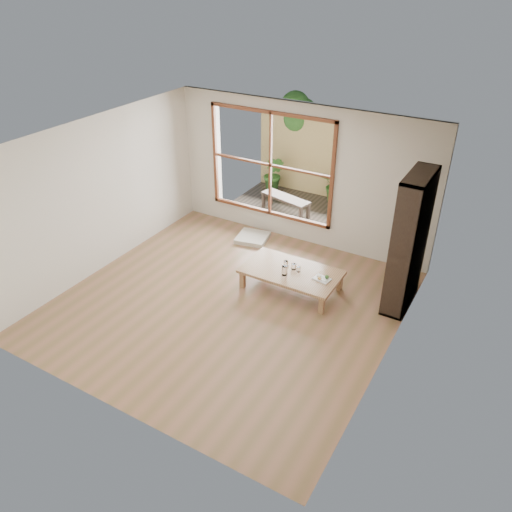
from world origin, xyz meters
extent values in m
plane|color=#97684B|center=(0.00, 0.00, 0.00)|extent=(5.00, 5.00, 0.00)
cube|color=#A58250|center=(0.66, 0.85, 0.32)|extent=(1.57, 0.89, 0.05)
cube|color=#A58250|center=(-0.05, 0.49, 0.15)|extent=(0.08, 0.08, 0.29)
cube|color=#A58250|center=(-0.05, 1.22, 0.15)|extent=(0.08, 0.08, 0.29)
cube|color=#A58250|center=(1.36, 0.49, 0.15)|extent=(0.08, 0.08, 0.29)
cube|color=#A58250|center=(1.36, 1.22, 0.15)|extent=(0.08, 0.08, 0.29)
cube|color=beige|center=(-0.73, 1.97, 0.04)|extent=(0.66, 0.66, 0.08)
cube|color=black|center=(2.31, 1.38, 1.08)|extent=(0.34, 0.97, 2.15)
cylinder|color=silver|center=(0.62, 0.69, 0.42)|extent=(0.09, 0.09, 0.16)
cylinder|color=silver|center=(0.77, 0.89, 0.39)|extent=(0.06, 0.06, 0.09)
cylinder|color=silver|center=(0.67, 0.91, 0.39)|extent=(0.07, 0.07, 0.09)
cylinder|color=silver|center=(0.51, 0.95, 0.39)|extent=(0.07, 0.07, 0.09)
cube|color=white|center=(1.19, 0.86, 0.35)|extent=(0.29, 0.23, 0.02)
sphere|color=#396A2A|center=(1.25, 0.90, 0.39)|extent=(0.07, 0.07, 0.07)
cube|color=#C4832E|center=(1.16, 0.83, 0.37)|extent=(0.05, 0.04, 0.02)
cube|color=beige|center=(1.12, 0.89, 0.37)|extent=(0.06, 0.06, 0.02)
cylinder|color=silver|center=(1.22, 0.81, 0.37)|extent=(0.15, 0.04, 0.01)
cube|color=#322B24|center=(-0.60, 3.56, 0.00)|extent=(2.80, 2.00, 0.05)
cube|color=black|center=(-0.72, 3.32, 0.36)|extent=(1.17, 0.59, 0.05)
cube|color=black|center=(-1.25, 3.33, 0.18)|extent=(0.07, 0.07, 0.31)
cube|color=black|center=(-1.19, 3.57, 0.18)|extent=(0.07, 0.07, 0.31)
cube|color=black|center=(-0.24, 3.08, 0.18)|extent=(0.07, 0.07, 0.31)
cube|color=black|center=(-0.18, 3.32, 0.18)|extent=(0.07, 0.07, 0.31)
cube|color=tan|center=(-0.60, 4.56, 0.90)|extent=(2.80, 0.06, 1.80)
imported|color=#315F23|center=(0.09, 4.31, 0.46)|extent=(0.82, 0.72, 0.87)
imported|color=#315F23|center=(-1.44, 4.15, 0.46)|extent=(0.51, 0.42, 0.88)
cylinder|color=#4C3D2D|center=(-1.30, 4.86, 0.80)|extent=(0.14, 0.14, 1.60)
sphere|color=#315F23|center=(-1.18, 4.86, 1.65)|extent=(0.84, 0.84, 0.84)
sphere|color=#315F23|center=(-1.45, 4.94, 1.45)|extent=(0.70, 0.70, 0.70)
sphere|color=#315F23|center=(-1.27, 4.76, 1.90)|extent=(0.64, 0.64, 0.64)
camera|label=1|loc=(3.57, -5.32, 4.67)|focal=35.00mm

